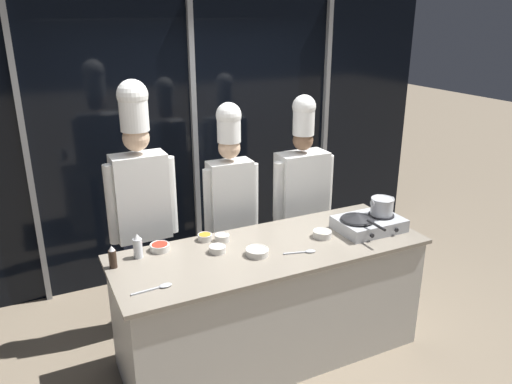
{
  "coord_description": "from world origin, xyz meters",
  "views": [
    {
      "loc": [
        -1.54,
        -2.92,
        2.54
      ],
      "look_at": [
        0.0,
        0.25,
        1.27
      ],
      "focal_mm": 35.0,
      "sensor_mm": 36.0,
      "label": 1
    }
  ],
  "objects_px": {
    "stock_pot": "(382,206)",
    "chef_head": "(140,191)",
    "serving_spoon_solid": "(160,287)",
    "serving_spoon_slotted": "(306,252)",
    "frying_pan": "(358,217)",
    "squeeze_bottle_soy": "(113,257)",
    "prep_bowl_chicken": "(222,237)",
    "squeeze_bottle_clear": "(138,246)",
    "prep_bowl_rice": "(257,251)",
    "prep_bowl_noodles": "(322,233)",
    "prep_bowl_chili_flakes": "(160,247)",
    "portable_stove": "(369,224)",
    "chef_sous": "(230,192)",
    "prep_bowl_onion": "(217,249)",
    "chef_line": "(302,186)",
    "prep_bowl_carrots": "(205,237)"
  },
  "relations": [
    {
      "from": "prep_bowl_carrots",
      "to": "prep_bowl_chili_flakes",
      "type": "distance_m",
      "value": 0.35
    },
    {
      "from": "squeeze_bottle_clear",
      "to": "serving_spoon_solid",
      "type": "height_order",
      "value": "squeeze_bottle_clear"
    },
    {
      "from": "stock_pot",
      "to": "prep_bowl_noodles",
      "type": "bearing_deg",
      "value": 175.46
    },
    {
      "from": "portable_stove",
      "to": "chef_line",
      "type": "relative_size",
      "value": 0.27
    },
    {
      "from": "serving_spoon_slotted",
      "to": "frying_pan",
      "type": "bearing_deg",
      "value": 12.96
    },
    {
      "from": "prep_bowl_rice",
      "to": "frying_pan",
      "type": "bearing_deg",
      "value": 0.34
    },
    {
      "from": "squeeze_bottle_soy",
      "to": "prep_bowl_noodles",
      "type": "xyz_separation_m",
      "value": [
        1.53,
        -0.21,
        -0.05
      ]
    },
    {
      "from": "prep_bowl_carrots",
      "to": "prep_bowl_chili_flakes",
      "type": "xyz_separation_m",
      "value": [
        -0.35,
        -0.02,
        0.0
      ]
    },
    {
      "from": "prep_bowl_carrots",
      "to": "squeeze_bottle_soy",
      "type": "bearing_deg",
      "value": -169.36
    },
    {
      "from": "stock_pot",
      "to": "serving_spoon_solid",
      "type": "height_order",
      "value": "stock_pot"
    },
    {
      "from": "frying_pan",
      "to": "prep_bowl_carrots",
      "type": "xyz_separation_m",
      "value": [
        -1.12,
        0.39,
        -0.11
      ]
    },
    {
      "from": "prep_bowl_chili_flakes",
      "to": "chef_sous",
      "type": "distance_m",
      "value": 0.87
    },
    {
      "from": "chef_head",
      "to": "prep_bowl_noodles",
      "type": "bearing_deg",
      "value": 146.52
    },
    {
      "from": "portable_stove",
      "to": "prep_bowl_noodles",
      "type": "distance_m",
      "value": 0.41
    },
    {
      "from": "prep_bowl_onion",
      "to": "serving_spoon_solid",
      "type": "bearing_deg",
      "value": -149.16
    },
    {
      "from": "portable_stove",
      "to": "chef_sous",
      "type": "distance_m",
      "value": 1.17
    },
    {
      "from": "prep_bowl_rice",
      "to": "chef_sous",
      "type": "bearing_deg",
      "value": 80.3
    },
    {
      "from": "squeeze_bottle_soy",
      "to": "prep_bowl_chicken",
      "type": "relative_size",
      "value": 1.43
    },
    {
      "from": "prep_bowl_carrots",
      "to": "prep_bowl_chili_flakes",
      "type": "bearing_deg",
      "value": -176.57
    },
    {
      "from": "prep_bowl_noodles",
      "to": "frying_pan",
      "type": "bearing_deg",
      "value": -8.94
    },
    {
      "from": "portable_stove",
      "to": "prep_bowl_noodles",
      "type": "xyz_separation_m",
      "value": [
        -0.41,
        0.04,
        -0.02
      ]
    },
    {
      "from": "squeeze_bottle_soy",
      "to": "frying_pan",
      "type": "bearing_deg",
      "value": -7.98
    },
    {
      "from": "prep_bowl_noodles",
      "to": "serving_spoon_slotted",
      "type": "relative_size",
      "value": 0.6
    },
    {
      "from": "prep_bowl_noodles",
      "to": "squeeze_bottle_clear",
      "type": "bearing_deg",
      "value": 168.21
    },
    {
      "from": "frying_pan",
      "to": "prep_bowl_chili_flakes",
      "type": "height_order",
      "value": "frying_pan"
    },
    {
      "from": "prep_bowl_rice",
      "to": "chef_sous",
      "type": "height_order",
      "value": "chef_sous"
    },
    {
      "from": "squeeze_bottle_clear",
      "to": "chef_line",
      "type": "relative_size",
      "value": 0.1
    },
    {
      "from": "squeeze_bottle_soy",
      "to": "chef_line",
      "type": "height_order",
      "value": "chef_line"
    },
    {
      "from": "frying_pan",
      "to": "chef_head",
      "type": "xyz_separation_m",
      "value": [
        -1.48,
        0.81,
        0.18
      ]
    },
    {
      "from": "stock_pot",
      "to": "prep_bowl_chili_flakes",
      "type": "distance_m",
      "value": 1.75
    },
    {
      "from": "portable_stove",
      "to": "frying_pan",
      "type": "distance_m",
      "value": 0.14
    },
    {
      "from": "prep_bowl_rice",
      "to": "prep_bowl_onion",
      "type": "bearing_deg",
      "value": 145.42
    },
    {
      "from": "prep_bowl_carrots",
      "to": "chef_head",
      "type": "distance_m",
      "value": 0.63
    },
    {
      "from": "prep_bowl_onion",
      "to": "prep_bowl_chili_flakes",
      "type": "bearing_deg",
      "value": 150.15
    },
    {
      "from": "squeeze_bottle_clear",
      "to": "chef_head",
      "type": "bearing_deg",
      "value": 72.28
    },
    {
      "from": "prep_bowl_noodles",
      "to": "chef_head",
      "type": "bearing_deg",
      "value": 147.28
    },
    {
      "from": "stock_pot",
      "to": "serving_spoon_slotted",
      "type": "height_order",
      "value": "stock_pot"
    },
    {
      "from": "frying_pan",
      "to": "prep_bowl_onion",
      "type": "height_order",
      "value": "frying_pan"
    },
    {
      "from": "prep_bowl_chili_flakes",
      "to": "stock_pot",
      "type": "bearing_deg",
      "value": -12.01
    },
    {
      "from": "frying_pan",
      "to": "prep_bowl_rice",
      "type": "bearing_deg",
      "value": -179.66
    },
    {
      "from": "stock_pot",
      "to": "prep_bowl_chicken",
      "type": "relative_size",
      "value": 1.84
    },
    {
      "from": "serving_spoon_solid",
      "to": "chef_sous",
      "type": "relative_size",
      "value": 0.14
    },
    {
      "from": "frying_pan",
      "to": "serving_spoon_slotted",
      "type": "distance_m",
      "value": 0.57
    },
    {
      "from": "prep_bowl_chili_flakes",
      "to": "serving_spoon_slotted",
      "type": "xyz_separation_m",
      "value": [
        0.93,
        -0.49,
        -0.02
      ]
    },
    {
      "from": "chef_head",
      "to": "portable_stove",
      "type": "bearing_deg",
      "value": 152.46
    },
    {
      "from": "prep_bowl_rice",
      "to": "serving_spoon_solid",
      "type": "distance_m",
      "value": 0.75
    },
    {
      "from": "stock_pot",
      "to": "chef_head",
      "type": "xyz_separation_m",
      "value": [
        -1.71,
        0.81,
        0.13
      ]
    },
    {
      "from": "squeeze_bottle_clear",
      "to": "serving_spoon_solid",
      "type": "distance_m",
      "value": 0.48
    },
    {
      "from": "squeeze_bottle_soy",
      "to": "prep_bowl_chili_flakes",
      "type": "height_order",
      "value": "squeeze_bottle_soy"
    },
    {
      "from": "prep_bowl_chili_flakes",
      "to": "serving_spoon_solid",
      "type": "relative_size",
      "value": 0.54
    }
  ]
}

